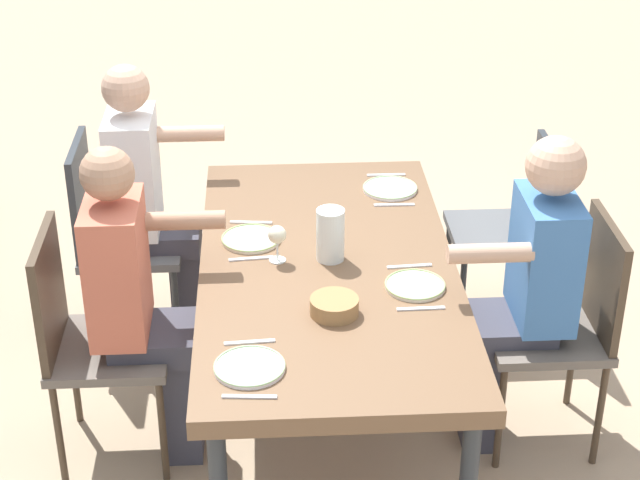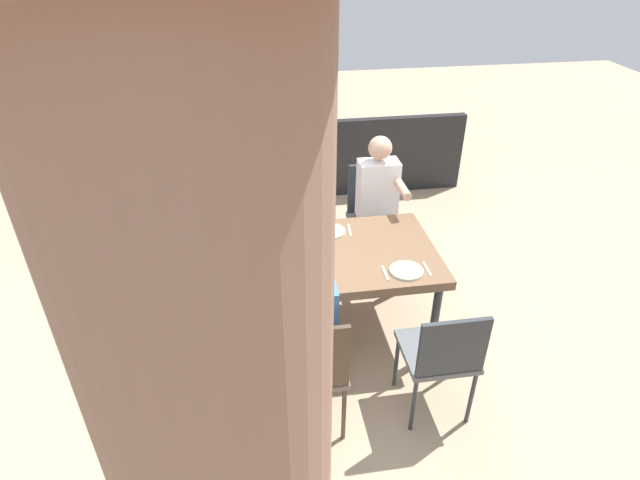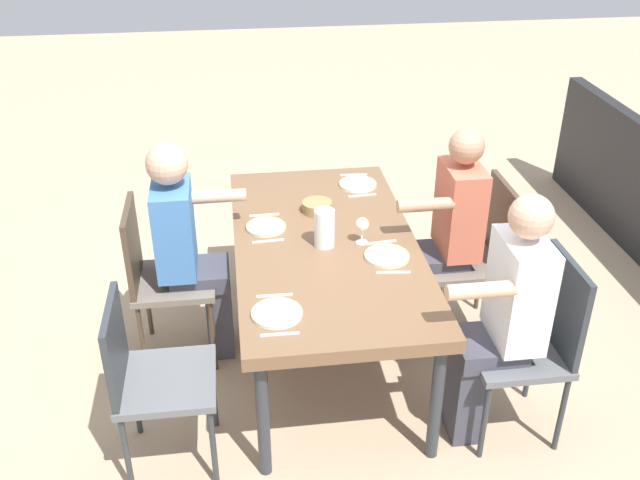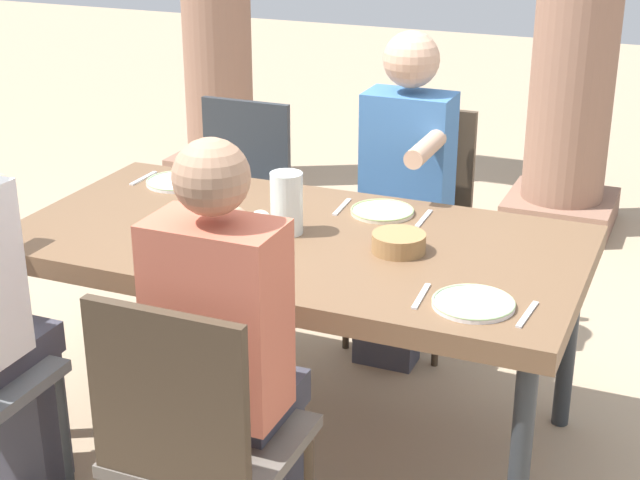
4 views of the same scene
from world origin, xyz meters
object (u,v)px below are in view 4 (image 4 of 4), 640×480
(plate_2, at_px, (382,211))
(water_pitcher, at_px, (287,206))
(dining_table, at_px, (297,253))
(diner_man_white, at_px, (403,187))
(plate_1, at_px, (199,255))
(chair_mid_north, at_px, (414,208))
(chair_mid_south, at_px, (195,437))
(plate_3, at_px, (473,303))
(bread_basket, at_px, (399,242))
(diner_woman_green, at_px, (230,353))
(wine_glass_1, at_px, (260,223))
(plate_0, at_px, (177,182))
(chair_west_north, at_px, (235,188))

(plate_2, relative_size, water_pitcher, 1.07)
(dining_table, bearing_deg, diner_man_white, 80.15)
(diner_man_white, distance_m, plate_1, 1.07)
(chair_mid_north, distance_m, chair_mid_south, 1.81)
(plate_3, xyz_separation_m, bread_basket, (-0.32, 0.30, 0.02))
(dining_table, distance_m, plate_2, 0.36)
(diner_woman_green, height_order, bread_basket, diner_woman_green)
(diner_man_white, distance_m, wine_glass_1, 0.94)
(wine_glass_1, distance_m, bread_basket, 0.44)
(dining_table, distance_m, wine_glass_1, 0.25)
(plate_3, distance_m, bread_basket, 0.43)
(plate_2, bearing_deg, diner_man_white, 98.48)
(chair_mid_north, height_order, water_pitcher, water_pitcher)
(plate_1, bearing_deg, dining_table, 54.80)
(plate_0, bearing_deg, bread_basket, -17.28)
(dining_table, relative_size, water_pitcher, 9.02)
(plate_2, bearing_deg, chair_mid_south, -93.13)
(chair_mid_north, xyz_separation_m, diner_man_white, (0.00, -0.18, 0.15))
(plate_2, xyz_separation_m, bread_basket, (0.16, -0.30, 0.02))
(diner_woman_green, height_order, water_pitcher, diner_woman_green)
(plate_3, bearing_deg, diner_woman_green, -143.15)
(dining_table, xyz_separation_m, plate_1, (-0.20, -0.29, 0.07))
(diner_man_white, distance_m, plate_3, 1.15)
(chair_west_north, distance_m, plate_2, 1.09)
(wine_glass_1, bearing_deg, chair_west_north, 121.38)
(diner_man_white, distance_m, plate_0, 0.86)
(dining_table, bearing_deg, plate_1, -125.20)
(chair_mid_north, distance_m, plate_1, 1.25)
(plate_3, bearing_deg, dining_table, 156.21)
(diner_man_white, distance_m, bread_basket, 0.76)
(chair_west_north, height_order, chair_mid_south, chair_mid_south)
(wine_glass_1, xyz_separation_m, plate_3, (0.70, -0.11, -0.10))
(chair_mid_south, height_order, plate_1, chair_mid_south)
(chair_mid_north, distance_m, diner_man_white, 0.23)
(water_pitcher, bearing_deg, plate_1, -118.50)
(diner_man_white, relative_size, bread_basket, 7.57)
(plate_3, bearing_deg, chair_mid_south, -131.55)
(plate_1, height_order, bread_basket, bread_basket)
(plate_3, bearing_deg, plate_1, 179.66)
(chair_mid_north, relative_size, plate_0, 4.01)
(plate_0, distance_m, plate_2, 0.82)
(chair_mid_north, relative_size, plate_2, 4.27)
(dining_table, distance_m, diner_woman_green, 0.71)
(chair_west_north, bearing_deg, bread_basket, -40.41)
(chair_mid_north, bearing_deg, bread_basket, -75.84)
(chair_mid_north, relative_size, diner_woman_green, 0.73)
(diner_woman_green, xyz_separation_m, wine_glass_1, (-0.16, 0.51, 0.16))
(plate_2, relative_size, bread_basket, 1.30)
(chair_west_north, xyz_separation_m, diner_woman_green, (0.82, -1.60, 0.16))
(chair_mid_north, bearing_deg, chair_mid_south, -90.00)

